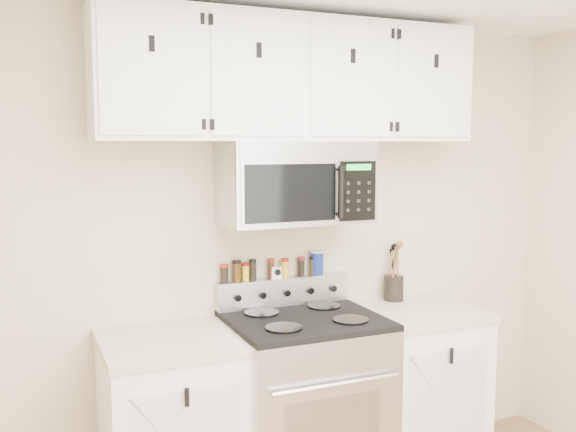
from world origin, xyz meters
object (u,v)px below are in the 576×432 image
Objects in this scene: microwave at (295,182)px; salt_canister at (317,263)px; utensil_crock at (394,286)px; range at (305,405)px.

microwave reaches higher than salt_canister.
salt_canister is at bearing 37.74° from microwave.
utensil_crock is at bearing 8.90° from microwave.
salt_canister is at bearing 173.95° from utensil_crock.
salt_canister is at bearing 54.49° from range.
range is 3.30× the size of utensil_crock.
microwave is at bearing -142.26° from salt_canister.
salt_canister reaches higher than range.
range is at bearing -125.51° from salt_canister.
microwave is 2.28× the size of utensil_crock.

